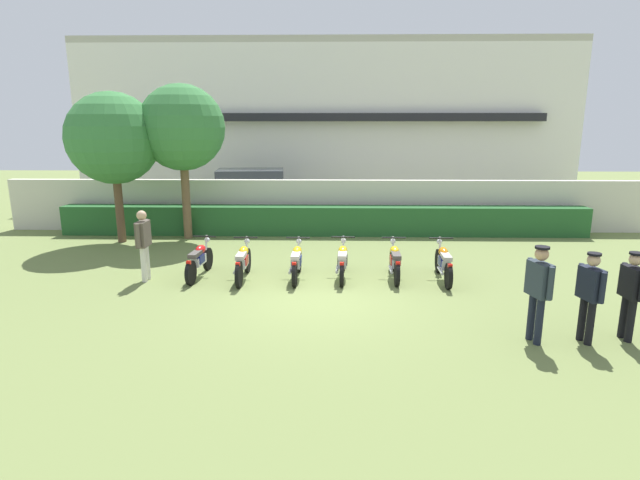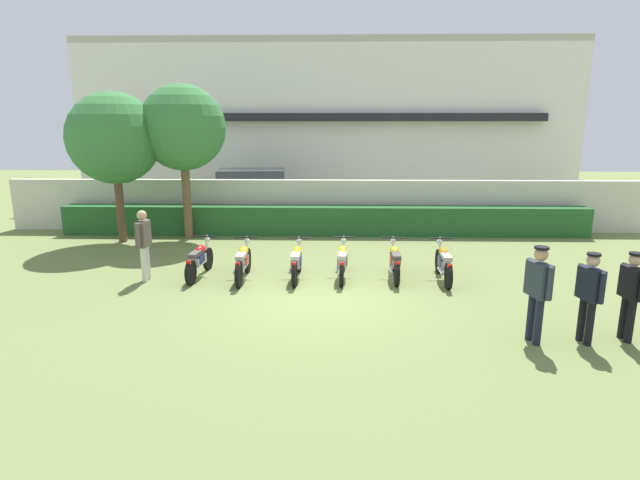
{
  "view_description": "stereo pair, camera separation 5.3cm",
  "coord_description": "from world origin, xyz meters",
  "px_view_note": "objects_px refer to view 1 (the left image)",
  "views": [
    {
      "loc": [
        0.28,
        -10.59,
        3.78
      ],
      "look_at": [
        0.0,
        1.73,
        0.92
      ],
      "focal_mm": 28.54,
      "sensor_mm": 36.0,
      "label": 1
    },
    {
      "loc": [
        0.34,
        -10.59,
        3.78
      ],
      "look_at": [
        0.0,
        1.73,
        0.92
      ],
      "focal_mm": 28.54,
      "sensor_mm": 36.0,
      "label": 2
    }
  ],
  "objects_px": {
    "motorcycle_in_row_2": "(297,261)",
    "motorcycle_in_row_4": "(395,261)",
    "tree_near_inspector": "(113,139)",
    "motorcycle_in_row_1": "(243,262)",
    "tree_far_side": "(182,128)",
    "motorcycle_in_row_5": "(444,263)",
    "motorcycle_in_row_3": "(343,261)",
    "officer_0": "(539,286)",
    "parked_car": "(255,192)",
    "officer_1": "(590,291)",
    "officer_2": "(631,289)",
    "inspector_person": "(143,239)",
    "motorcycle_in_row_0": "(199,260)"
  },
  "relations": [
    {
      "from": "tree_near_inspector",
      "to": "motorcycle_in_row_4",
      "type": "distance_m",
      "value": 9.6
    },
    {
      "from": "tree_near_inspector",
      "to": "motorcycle_in_row_0",
      "type": "distance_m",
      "value": 5.88
    },
    {
      "from": "motorcycle_in_row_5",
      "to": "tree_near_inspector",
      "type": "bearing_deg",
      "value": 69.42
    },
    {
      "from": "inspector_person",
      "to": "officer_1",
      "type": "relative_size",
      "value": 1.07
    },
    {
      "from": "motorcycle_in_row_2",
      "to": "officer_0",
      "type": "relative_size",
      "value": 1.06
    },
    {
      "from": "motorcycle_in_row_1",
      "to": "motorcycle_in_row_5",
      "type": "bearing_deg",
      "value": -89.57
    },
    {
      "from": "motorcycle_in_row_1",
      "to": "officer_0",
      "type": "height_order",
      "value": "officer_0"
    },
    {
      "from": "tree_far_side",
      "to": "officer_1",
      "type": "xyz_separation_m",
      "value": [
        9.24,
        -8.04,
        -2.64
      ]
    },
    {
      "from": "tree_far_side",
      "to": "motorcycle_in_row_3",
      "type": "distance_m",
      "value": 7.38
    },
    {
      "from": "parked_car",
      "to": "tree_near_inspector",
      "type": "height_order",
      "value": "tree_near_inspector"
    },
    {
      "from": "motorcycle_in_row_5",
      "to": "officer_2",
      "type": "xyz_separation_m",
      "value": [
        2.5,
        -3.42,
        0.49
      ]
    },
    {
      "from": "tree_far_side",
      "to": "officer_0",
      "type": "bearing_deg",
      "value": -43.91
    },
    {
      "from": "tree_near_inspector",
      "to": "inspector_person",
      "type": "xyz_separation_m",
      "value": [
        2.26,
        -4.08,
        -2.25
      ]
    },
    {
      "from": "motorcycle_in_row_2",
      "to": "motorcycle_in_row_4",
      "type": "xyz_separation_m",
      "value": [
        2.41,
        0.08,
        0.0
      ]
    },
    {
      "from": "motorcycle_in_row_1",
      "to": "officer_1",
      "type": "distance_m",
      "value": 7.5
    },
    {
      "from": "tree_far_side",
      "to": "officer_2",
      "type": "distance_m",
      "value": 13.04
    },
    {
      "from": "tree_far_side",
      "to": "motorcycle_in_row_0",
      "type": "relative_size",
      "value": 2.67
    },
    {
      "from": "parked_car",
      "to": "officer_2",
      "type": "relative_size",
      "value": 2.91
    },
    {
      "from": "motorcycle_in_row_3",
      "to": "officer_1",
      "type": "height_order",
      "value": "officer_1"
    },
    {
      "from": "motorcycle_in_row_5",
      "to": "officer_0",
      "type": "relative_size",
      "value": 1.13
    },
    {
      "from": "parked_car",
      "to": "officer_2",
      "type": "distance_m",
      "value": 14.96
    },
    {
      "from": "parked_car",
      "to": "motorcycle_in_row_5",
      "type": "height_order",
      "value": "parked_car"
    },
    {
      "from": "motorcycle_in_row_1",
      "to": "tree_near_inspector",
      "type": "bearing_deg",
      "value": 49.17
    },
    {
      "from": "parked_car",
      "to": "inspector_person",
      "type": "relative_size",
      "value": 2.69
    },
    {
      "from": "parked_car",
      "to": "motorcycle_in_row_4",
      "type": "distance_m",
      "value": 10.03
    },
    {
      "from": "motorcycle_in_row_4",
      "to": "officer_0",
      "type": "distance_m",
      "value": 4.23
    },
    {
      "from": "motorcycle_in_row_2",
      "to": "motorcycle_in_row_1",
      "type": "bearing_deg",
      "value": 95.07
    },
    {
      "from": "tree_far_side",
      "to": "motorcycle_in_row_1",
      "type": "relative_size",
      "value": 2.63
    },
    {
      "from": "officer_0",
      "to": "motorcycle_in_row_1",
      "type": "bearing_deg",
      "value": -44.74
    },
    {
      "from": "motorcycle_in_row_2",
      "to": "officer_0",
      "type": "bearing_deg",
      "value": -127.93
    },
    {
      "from": "motorcycle_in_row_5",
      "to": "officer_1",
      "type": "xyz_separation_m",
      "value": [
        1.72,
        -3.55,
        0.5
      ]
    },
    {
      "from": "tree_far_side",
      "to": "motorcycle_in_row_5",
      "type": "xyz_separation_m",
      "value": [
        7.52,
        -4.48,
        -3.14
      ]
    },
    {
      "from": "motorcycle_in_row_3",
      "to": "motorcycle_in_row_4",
      "type": "distance_m",
      "value": 1.28
    },
    {
      "from": "motorcycle_in_row_0",
      "to": "motorcycle_in_row_4",
      "type": "bearing_deg",
      "value": -85.5
    },
    {
      "from": "officer_2",
      "to": "motorcycle_in_row_2",
      "type": "bearing_deg",
      "value": -31.31
    },
    {
      "from": "tree_far_side",
      "to": "inspector_person",
      "type": "bearing_deg",
      "value": -86.83
    },
    {
      "from": "motorcycle_in_row_1",
      "to": "motorcycle_in_row_5",
      "type": "xyz_separation_m",
      "value": [
        4.89,
        0.06,
        -0.01
      ]
    },
    {
      "from": "motorcycle_in_row_4",
      "to": "officer_0",
      "type": "height_order",
      "value": "officer_0"
    },
    {
      "from": "motorcycle_in_row_4",
      "to": "inspector_person",
      "type": "distance_m",
      "value": 6.12
    },
    {
      "from": "parked_car",
      "to": "officer_1",
      "type": "distance_m",
      "value": 14.65
    },
    {
      "from": "parked_car",
      "to": "motorcycle_in_row_5",
      "type": "xyz_separation_m",
      "value": [
        5.93,
        -8.93,
        -0.49
      ]
    },
    {
      "from": "motorcycle_in_row_1",
      "to": "motorcycle_in_row_2",
      "type": "height_order",
      "value": "motorcycle_in_row_1"
    },
    {
      "from": "motorcycle_in_row_1",
      "to": "tree_far_side",
      "type": "bearing_deg",
      "value": 29.83
    },
    {
      "from": "officer_0",
      "to": "tree_far_side",
      "type": "bearing_deg",
      "value": -57.19
    },
    {
      "from": "motorcycle_in_row_5",
      "to": "inspector_person",
      "type": "distance_m",
      "value": 7.29
    },
    {
      "from": "motorcycle_in_row_4",
      "to": "officer_1",
      "type": "bearing_deg",
      "value": -140.43
    },
    {
      "from": "tree_far_side",
      "to": "motorcycle_in_row_4",
      "type": "relative_size",
      "value": 2.76
    },
    {
      "from": "motorcycle_in_row_0",
      "to": "inspector_person",
      "type": "height_order",
      "value": "inspector_person"
    },
    {
      "from": "parked_car",
      "to": "tree_far_side",
      "type": "relative_size",
      "value": 0.93
    },
    {
      "from": "parked_car",
      "to": "tree_near_inspector",
      "type": "xyz_separation_m",
      "value": [
        -3.58,
        -5.02,
        2.35
      ]
    }
  ]
}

